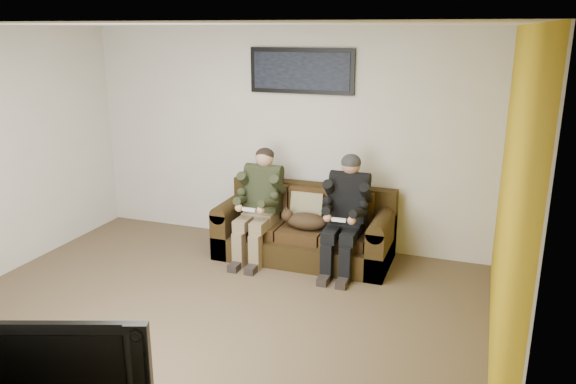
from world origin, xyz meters
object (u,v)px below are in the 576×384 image
at_px(framed_poster, 301,71).
at_px(television, 54,366).
at_px(sofa, 306,231).
at_px(person_right, 346,208).
at_px(person_left, 260,199).
at_px(cat, 305,221).

relative_size(framed_poster, television, 1.11).
height_order(sofa, person_right, person_right).
distance_m(person_left, person_right, 1.02).
bearing_deg(sofa, framed_poster, 116.85).
distance_m(framed_poster, television, 4.36).
bearing_deg(sofa, television, -93.36).
xyz_separation_m(person_right, cat, (-0.47, -0.01, -0.20)).
relative_size(cat, television, 0.59).
relative_size(person_right, cat, 1.92).
bearing_deg(person_right, person_left, -179.98).
height_order(framed_poster, television, framed_poster).
height_order(sofa, cat, sofa).
xyz_separation_m(person_right, framed_poster, (-0.71, 0.56, 1.40)).
height_order(person_left, cat, person_left).
xyz_separation_m(sofa, person_left, (-0.51, -0.17, 0.39)).
bearing_deg(television, person_right, 59.13).
relative_size(person_left, person_right, 0.99).
bearing_deg(cat, sofa, 103.66).
bearing_deg(person_right, framed_poster, 141.73).
height_order(person_left, person_right, person_right).
bearing_deg(cat, television, -94.22).
xyz_separation_m(cat, television, (-0.27, -3.59, 0.32)).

